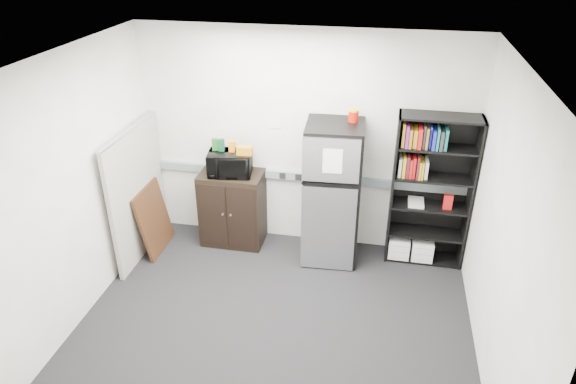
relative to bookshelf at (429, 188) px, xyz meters
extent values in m
plane|color=black|center=(-1.51, -1.57, -0.97)|extent=(4.00, 4.00, 0.00)
cube|color=silver|center=(-1.51, 0.18, 0.38)|extent=(4.00, 0.02, 2.70)
cube|color=silver|center=(0.49, -1.57, 0.38)|extent=(0.02, 3.50, 2.70)
cube|color=silver|center=(-3.51, -1.57, 0.38)|extent=(0.02, 3.50, 2.70)
cube|color=white|center=(-1.51, -1.57, 1.73)|extent=(4.00, 3.50, 0.02)
cube|color=gray|center=(-1.51, 0.15, -0.07)|extent=(3.92, 0.05, 0.10)
cube|color=white|center=(-1.86, 0.18, 0.58)|extent=(0.14, 0.00, 0.10)
cube|color=black|center=(-0.41, -0.01, -0.05)|extent=(0.02, 0.34, 1.85)
cube|color=black|center=(0.46, -0.01, -0.05)|extent=(0.02, 0.34, 1.85)
cube|color=black|center=(0.02, 0.16, -0.05)|extent=(0.90, 0.02, 1.85)
cube|color=black|center=(0.02, -0.01, 0.87)|extent=(0.90, 0.34, 0.02)
cube|color=black|center=(0.02, -0.01, -0.95)|extent=(0.85, 0.32, 0.03)
cube|color=black|center=(0.02, -0.01, -0.60)|extent=(0.85, 0.32, 0.03)
cube|color=black|center=(0.02, -0.01, -0.23)|extent=(0.85, 0.32, 0.02)
cube|color=black|center=(0.02, -0.01, 0.14)|extent=(0.85, 0.32, 0.02)
cube|color=black|center=(0.02, -0.01, 0.51)|extent=(0.85, 0.32, 0.02)
cube|color=white|center=(-0.26, -0.02, -0.81)|extent=(0.25, 0.30, 0.25)
cube|color=white|center=(0.02, -0.02, -0.81)|extent=(0.25, 0.30, 0.25)
cube|color=gray|center=(-3.41, -0.49, -0.17)|extent=(0.05, 1.30, 1.60)
cube|color=#B2B2B7|center=(-3.41, -0.49, 0.64)|extent=(0.06, 1.30, 0.02)
cube|color=black|center=(-2.36, -0.06, -0.49)|extent=(0.77, 0.48, 0.97)
cube|color=black|center=(-2.55, -0.31, -0.49)|extent=(0.36, 0.01, 0.85)
cube|color=black|center=(-2.18, -0.31, -0.49)|extent=(0.36, 0.01, 0.85)
cylinder|color=#B2B2B7|center=(-2.41, -0.32, -0.44)|extent=(0.02, 0.02, 0.02)
cylinder|color=#B2B2B7|center=(-2.31, -0.32, -0.44)|extent=(0.02, 0.02, 0.02)
imported|color=black|center=(-2.36, -0.08, 0.14)|extent=(0.56, 0.42, 0.29)
cube|color=#175019|center=(-2.55, -0.05, 0.36)|extent=(0.08, 0.07, 0.15)
cube|color=#0D3B22|center=(-2.47, -0.05, 0.36)|extent=(0.08, 0.06, 0.15)
cube|color=orange|center=(-2.33, -0.05, 0.35)|extent=(0.07, 0.05, 0.14)
cube|color=#BB7912|center=(-2.17, -0.10, 0.33)|extent=(0.19, 0.11, 0.10)
cube|color=black|center=(-1.10, -0.14, -0.12)|extent=(0.68, 0.68, 1.70)
cube|color=#BABABF|center=(-1.10, -0.47, 0.46)|extent=(0.62, 0.06, 0.51)
cube|color=#BABABF|center=(-1.10, -0.47, -0.41)|extent=(0.62, 0.06, 1.09)
cube|color=black|center=(-1.10, -0.48, 0.17)|extent=(0.62, 0.04, 0.03)
cube|color=white|center=(-1.08, -0.49, 0.46)|extent=(0.21, 0.01, 0.28)
cube|color=black|center=(-1.10, -0.14, 0.74)|extent=(0.68, 0.68, 0.02)
cylinder|color=#A71507|center=(-0.92, -0.02, 0.82)|extent=(0.11, 0.11, 0.14)
cylinder|color=gold|center=(-0.92, -0.02, 0.90)|extent=(0.12, 0.12, 0.02)
cube|color=black|center=(-3.28, -0.43, -0.55)|extent=(0.19, 0.66, 0.84)
cube|color=beige|center=(-3.26, -0.43, -0.55)|extent=(0.14, 0.56, 0.71)
camera|label=1|loc=(-0.59, -5.47, 2.72)|focal=32.00mm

